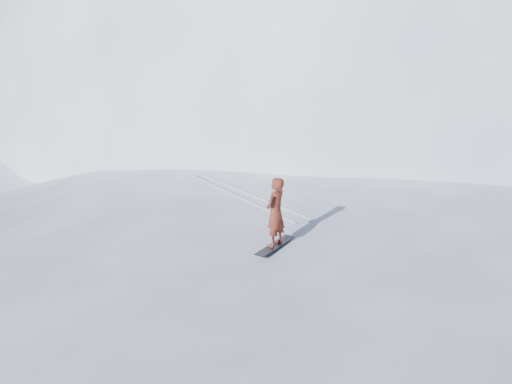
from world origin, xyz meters
TOP-DOWN VIEW (x-y plane):
  - ground at (0.00, 0.00)m, footprint 400.00×400.00m
  - near_ridge at (1.00, 3.00)m, footprint 36.00×28.00m
  - summit_peak at (22.00, 26.00)m, footprint 60.00×56.00m
  - peak_shoulder at (10.00, 20.00)m, footprint 28.00×24.00m
  - wind_bumps at (-0.56, 2.12)m, footprint 16.00×14.40m
  - snowboard at (-2.78, 1.50)m, footprint 1.40×0.93m
  - snowboarder at (-2.78, 1.50)m, footprint 0.75×0.66m
  - board_tracks at (-1.80, 5.47)m, footprint 1.51×5.94m

SIDE VIEW (x-z plane):
  - ground at x=0.00m, z-range 0.00..0.00m
  - near_ridge at x=1.00m, z-range -2.40..2.40m
  - summit_peak at x=22.00m, z-range -28.00..28.00m
  - peak_shoulder at x=10.00m, z-range -9.00..9.00m
  - wind_bumps at x=-0.56m, z-range -0.50..0.50m
  - snowboard at x=-2.78m, z-range 2.40..2.42m
  - board_tracks at x=-1.80m, z-range 2.40..2.44m
  - snowboarder at x=-2.78m, z-range 2.42..4.16m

